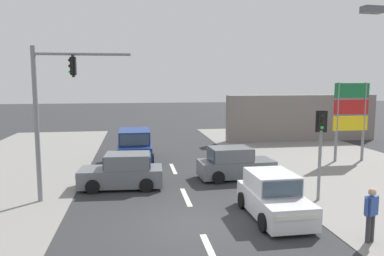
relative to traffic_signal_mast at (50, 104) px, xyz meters
name	(u,v)px	position (x,y,z in m)	size (l,w,h in m)	color
ground_plane	(198,225)	(5.17, -3.29, -3.83)	(140.00, 140.00, 0.00)	#303033
lane_dash_near	(211,252)	(5.17, -5.29, -3.83)	(0.20, 2.40, 0.01)	silver
lane_dash_mid	(186,197)	(5.17, -0.29, -3.83)	(0.20, 2.40, 0.01)	silver
lane_dash_far	(173,169)	(5.17, 4.71, -3.83)	(0.20, 2.40, 0.01)	silver
traffic_signal_mast	(50,104)	(0.00, 0.00, 0.00)	(3.69, 0.44, 6.00)	slate
pedestal_signal_right_kerb	(321,140)	(10.27, -1.53, -1.42)	(0.44, 0.31, 3.56)	slate
shopping_plaza_sign	(351,111)	(15.58, 5.05, -0.85)	(2.10, 0.16, 4.60)	slate
shopfront_wall_far	(302,118)	(16.17, 12.71, -2.03)	(12.00, 1.00, 3.60)	gray
hatchback_kerbside_parked	(123,172)	(2.61, 1.47, -3.13)	(3.71, 1.92, 1.53)	slate
suv_crossing_left	(134,147)	(3.13, 6.89, -2.95)	(2.09, 4.55, 1.90)	navy
hatchback_oncoming_near	(274,197)	(7.86, -2.96, -3.13)	(1.82, 3.66, 1.53)	silver
hatchback_receding_far	(234,164)	(7.89, 2.27, -3.13)	(3.72, 1.94, 1.53)	slate
pedestrian_at_kerb	(371,212)	(9.87, -5.39, -2.91)	(0.52, 0.34, 1.63)	#333338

